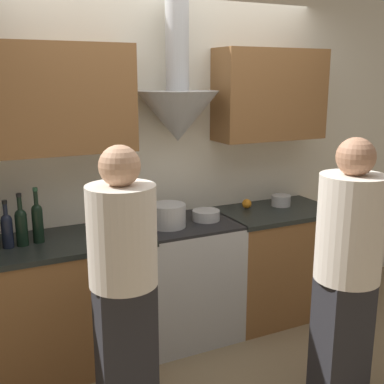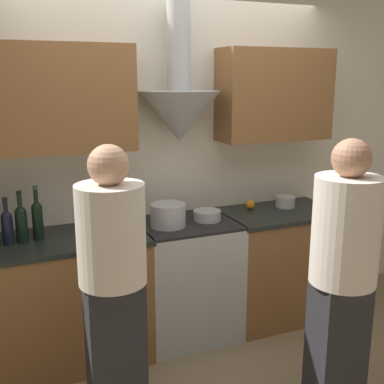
# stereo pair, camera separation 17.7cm
# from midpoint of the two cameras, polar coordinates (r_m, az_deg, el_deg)

# --- Properties ---
(ground_plane) EXTENTS (12.00, 12.00, 0.00)m
(ground_plane) POSITION_cam_midpoint_polar(r_m,az_deg,el_deg) (3.65, 2.87, -18.65)
(ground_plane) COLOR #847051
(wall_back) EXTENTS (8.40, 0.60, 2.60)m
(wall_back) POSITION_cam_midpoint_polar(r_m,az_deg,el_deg) (3.61, -2.67, 6.03)
(wall_back) COLOR silver
(wall_back) RESTS_ON ground_plane
(counter_left) EXTENTS (1.62, 0.62, 0.90)m
(counter_left) POSITION_cam_midpoint_polar(r_m,az_deg,el_deg) (3.44, -17.52, -12.83)
(counter_left) COLOR brown
(counter_left) RESTS_ON ground_plane
(counter_right) EXTENTS (0.93, 0.62, 0.90)m
(counter_right) POSITION_cam_midpoint_polar(r_m,az_deg,el_deg) (4.05, 11.36, -8.30)
(counter_right) COLOR brown
(counter_right) RESTS_ON ground_plane
(stove_range) EXTENTS (0.70, 0.60, 0.90)m
(stove_range) POSITION_cam_midpoint_polar(r_m,az_deg,el_deg) (3.69, 0.77, -10.23)
(stove_range) COLOR #B7BABC
(stove_range) RESTS_ON ground_plane
(wine_bottle_7) EXTENTS (0.07, 0.07, 0.30)m
(wine_bottle_7) POSITION_cam_midpoint_polar(r_m,az_deg,el_deg) (3.23, -19.61, -3.79)
(wine_bottle_7) COLOR black
(wine_bottle_7) RESTS_ON counter_left
(wine_bottle_8) EXTENTS (0.07, 0.07, 0.34)m
(wine_bottle_8) POSITION_cam_midpoint_polar(r_m,az_deg,el_deg) (3.23, -18.12, -3.42)
(wine_bottle_8) COLOR black
(wine_bottle_8) RESTS_ON counter_left
(wine_bottle_9) EXTENTS (0.07, 0.07, 0.36)m
(wine_bottle_9) POSITION_cam_midpoint_polar(r_m,az_deg,el_deg) (3.26, -16.38, -3.01)
(wine_bottle_9) COLOR black
(wine_bottle_9) RESTS_ON counter_left
(stock_pot) EXTENTS (0.25, 0.25, 0.16)m
(stock_pot) POSITION_cam_midpoint_polar(r_m,az_deg,el_deg) (3.42, -1.38, -2.76)
(stock_pot) COLOR #B7BABC
(stock_pot) RESTS_ON stove_range
(mixing_bowl) EXTENTS (0.20, 0.20, 0.08)m
(mixing_bowl) POSITION_cam_midpoint_polar(r_m,az_deg,el_deg) (3.57, 3.22, -2.79)
(mixing_bowl) COLOR #B7BABC
(mixing_bowl) RESTS_ON stove_range
(orange_fruit) EXTENTS (0.08, 0.08, 0.08)m
(orange_fruit) POSITION_cam_midpoint_polar(r_m,az_deg,el_deg) (3.91, 8.21, -1.48)
(orange_fruit) COLOR orange
(orange_fruit) RESTS_ON counter_right
(saucepan) EXTENTS (0.16, 0.16, 0.09)m
(saucepan) POSITION_cam_midpoint_polar(r_m,az_deg,el_deg) (4.02, 12.25, -1.13)
(saucepan) COLOR #B7BABC
(saucepan) RESTS_ON counter_right
(person_foreground_left) EXTENTS (0.34, 0.34, 1.63)m
(person_foreground_left) POSITION_cam_midpoint_polar(r_m,az_deg,el_deg) (2.50, -7.26, -11.23)
(person_foreground_left) COLOR #28282D
(person_foreground_left) RESTS_ON ground_plane
(person_foreground_right) EXTENTS (0.37, 0.37, 1.62)m
(person_foreground_right) POSITION_cam_midpoint_polar(r_m,az_deg,el_deg) (2.91, 19.14, -8.54)
(person_foreground_right) COLOR #28282D
(person_foreground_right) RESTS_ON ground_plane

